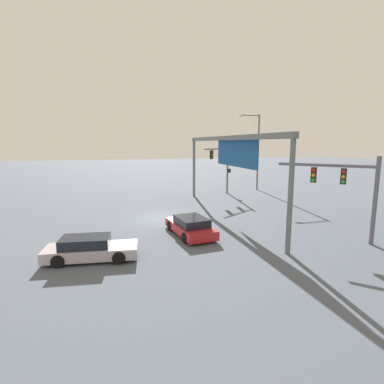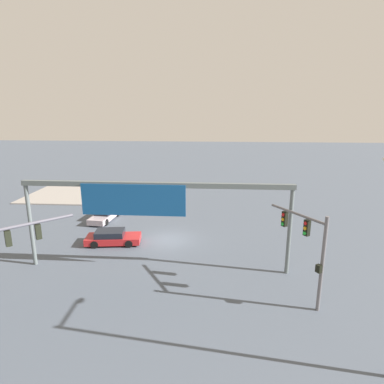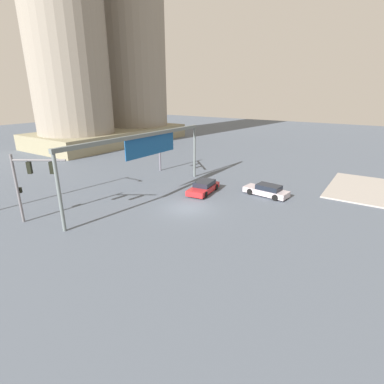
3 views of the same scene
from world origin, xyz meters
name	(u,v)px [view 1 (image 1 of 3)]	position (x,y,z in m)	size (l,w,h in m)	color
ground_plane	(161,219)	(0.00, 0.00, 0.00)	(177.42, 177.42, 0.00)	#4F5966
traffic_signal_near_corner	(222,161)	(-9.48, 8.71, 3.82)	(2.45, 3.90, 5.68)	slate
traffic_signal_opposite_side	(348,184)	(8.17, 9.82, 3.45)	(4.17, 4.06, 5.14)	slate
streetlamp_curved_arm	(256,147)	(-11.63, 13.99, 5.39)	(0.33, 2.92, 9.34)	slate
overhead_sign_gantry	(228,151)	(0.43, 5.32, 5.27)	(18.79, 0.43, 6.42)	slate
sedan_car_approaching	(190,226)	(4.62, 1.10, 0.58)	(4.77, 2.44, 1.21)	red
sedan_car_waiting_far	(90,249)	(7.29, -4.89, 0.57)	(2.22, 4.71, 1.21)	#B9AAB4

